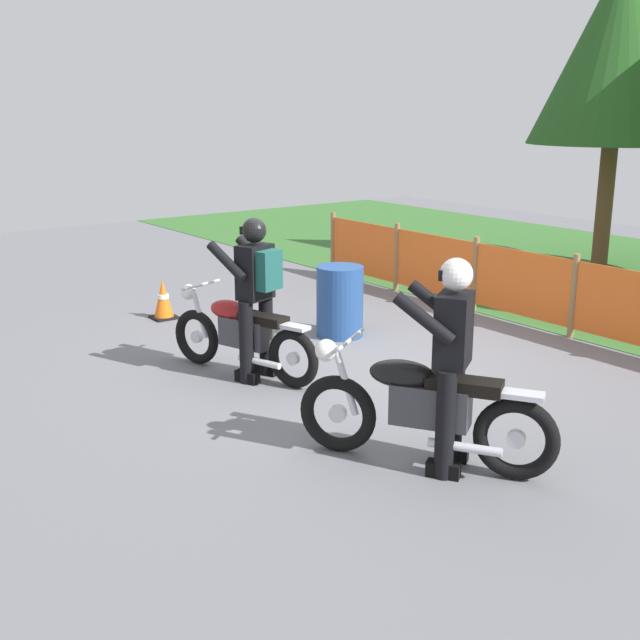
# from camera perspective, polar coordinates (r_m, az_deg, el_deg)

# --- Properties ---
(ground) EXTENTS (24.00, 24.00, 0.02)m
(ground) POSITION_cam_1_polar(r_m,az_deg,el_deg) (8.72, 2.05, -3.36)
(ground) COLOR slate
(barrier_fence) EXTENTS (8.09, 0.08, 1.05)m
(barrier_fence) POSITION_cam_1_polar(r_m,az_deg,el_deg) (10.56, 14.36, 2.56)
(barrier_fence) COLOR olive
(barrier_fence) RESTS_ON ground
(tree_leftmost) EXTENTS (2.84, 2.84, 5.29)m
(tree_leftmost) POSITION_cam_1_polar(r_m,az_deg,el_deg) (14.66, 20.84, 17.94)
(tree_leftmost) COLOR brown
(tree_leftmost) RESTS_ON ground
(motorcycle_lead) EXTENTS (1.83, 1.22, 0.99)m
(motorcycle_lead) POSITION_cam_1_polar(r_m,az_deg,el_deg) (6.27, 7.41, -6.31)
(motorcycle_lead) COLOR black
(motorcycle_lead) RESTS_ON ground
(motorcycle_trailing) EXTENTS (1.88, 0.81, 0.92)m
(motorcycle_trailing) POSITION_cam_1_polar(r_m,az_deg,el_deg) (8.33, -5.71, -1.03)
(motorcycle_trailing) COLOR black
(motorcycle_trailing) RESTS_ON ground
(rider_lead) EXTENTS (0.73, 0.71, 1.69)m
(rider_lead) POSITION_cam_1_polar(r_m,az_deg,el_deg) (6.09, 9.41, -2.70)
(rider_lead) COLOR black
(rider_lead) RESTS_ON ground
(rider_trailing) EXTENTS (0.77, 0.66, 1.69)m
(rider_trailing) POSITION_cam_1_polar(r_m,az_deg,el_deg) (8.07, -4.66, 2.17)
(rider_trailing) COLOR black
(rider_trailing) RESTS_ON ground
(traffic_cone) EXTENTS (0.32, 0.32, 0.53)m
(traffic_cone) POSITION_cam_1_polar(r_m,az_deg,el_deg) (10.77, -11.28, 1.46)
(traffic_cone) COLOR black
(traffic_cone) RESTS_ON ground
(spare_drum) EXTENTS (0.58, 0.58, 0.88)m
(spare_drum) POSITION_cam_1_polar(r_m,az_deg,el_deg) (9.72, 1.45, 1.36)
(spare_drum) COLOR navy
(spare_drum) RESTS_ON ground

